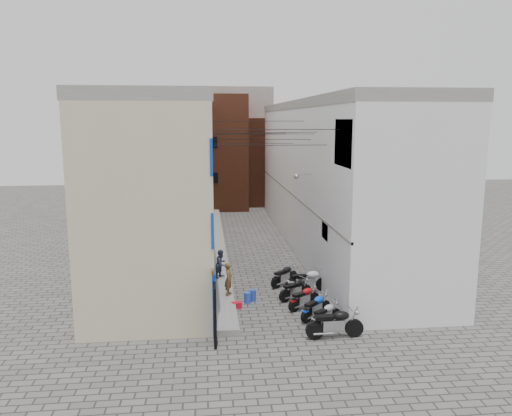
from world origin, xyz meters
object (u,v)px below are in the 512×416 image
object	(u,v)px
motorcycle_b	(326,314)
person_b	(221,264)
motorcycle_d	(304,296)
motorcycle_g	(284,275)
motorcycle_f	(308,280)
person_a	(229,279)
motorcycle_a	(335,322)
motorcycle_e	(295,288)
motorcycle_c	(316,306)
water_jug_far	(252,295)
water_jug_near	(247,298)
red_crate	(236,305)

from	to	relation	value
motorcycle_b	person_b	bearing A→B (deg)	177.42
motorcycle_d	motorcycle_g	distance (m)	3.03
motorcycle_f	person_a	world-z (taller)	person_a
motorcycle_f	motorcycle_g	distance (m)	1.48
motorcycle_a	motorcycle_g	distance (m)	6.10
motorcycle_g	motorcycle_f	bearing A→B (deg)	-3.27
motorcycle_e	motorcycle_g	world-z (taller)	motorcycle_g
motorcycle_f	motorcycle_c	bearing A→B (deg)	-12.30
motorcycle_c	water_jug_far	bearing A→B (deg)	-175.04
water_jug_near	motorcycle_d	bearing A→B (deg)	-19.91
motorcycle_g	water_jug_far	size ratio (longest dim) A/B	3.69
motorcycle_c	motorcycle_a	bearing A→B (deg)	-33.50
motorcycle_d	water_jug_near	size ratio (longest dim) A/B	3.72
motorcycle_g	motorcycle_d	bearing A→B (deg)	-34.47
motorcycle_b	motorcycle_c	bearing A→B (deg)	159.01
motorcycle_f	person_a	xyz separation A→B (m)	(-3.67, -0.60, 0.36)
motorcycle_a	motorcycle_e	xyz separation A→B (m)	(-0.70, 4.09, -0.12)
motorcycle_g	red_crate	size ratio (longest dim) A/B	4.52
motorcycle_b	red_crate	bearing A→B (deg)	-159.95
red_crate	water_jug_near	bearing A→B (deg)	46.80
water_jug_near	red_crate	xyz separation A→B (m)	(-0.52, -0.56, -0.11)
motorcycle_e	motorcycle_a	bearing A→B (deg)	-19.57
motorcycle_a	motorcycle_c	world-z (taller)	motorcycle_a
person_b	motorcycle_a	bearing A→B (deg)	-114.11
motorcycle_f	person_b	size ratio (longest dim) A/B	1.56
motorcycle_d	person_b	size ratio (longest dim) A/B	1.27
person_a	red_crate	world-z (taller)	person_a
motorcycle_a	motorcycle_e	world-z (taller)	motorcycle_a
motorcycle_a	person_a	bearing A→B (deg)	-141.08
person_b	motorcycle_d	bearing A→B (deg)	-102.20
motorcycle_a	person_b	xyz separation A→B (m)	(-3.89, 6.81, 0.32)
motorcycle_d	person_a	world-z (taller)	person_a
water_jug_far	person_a	bearing A→B (deg)	171.14
motorcycle_e	person_a	distance (m)	2.99
water_jug_far	motorcycle_a	bearing A→B (deg)	-57.55
person_a	motorcycle_f	bearing A→B (deg)	-67.65
motorcycle_e	water_jug_near	bearing A→B (deg)	-113.44
motorcycle_b	water_jug_near	size ratio (longest dim) A/B	3.61
motorcycle_e	motorcycle_f	world-z (taller)	motorcycle_f
motorcycle_c	person_a	bearing A→B (deg)	-166.77
motorcycle_b	water_jug_far	bearing A→B (deg)	-175.99
water_jug_far	motorcycle_b	bearing A→B (deg)	-49.42
motorcycle_b	water_jug_far	world-z (taller)	motorcycle_b
motorcycle_e	motorcycle_f	distance (m)	1.07
motorcycle_e	person_b	size ratio (longest dim) A/B	1.27
motorcycle_a	water_jug_near	distance (m)	4.83
water_jug_near	red_crate	distance (m)	0.77
motorcycle_e	water_jug_near	xyz separation A→B (m)	(-2.16, -0.22, -0.27)
motorcycle_g	person_b	distance (m)	3.13
motorcycle_d	person_b	bearing A→B (deg)	-173.89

